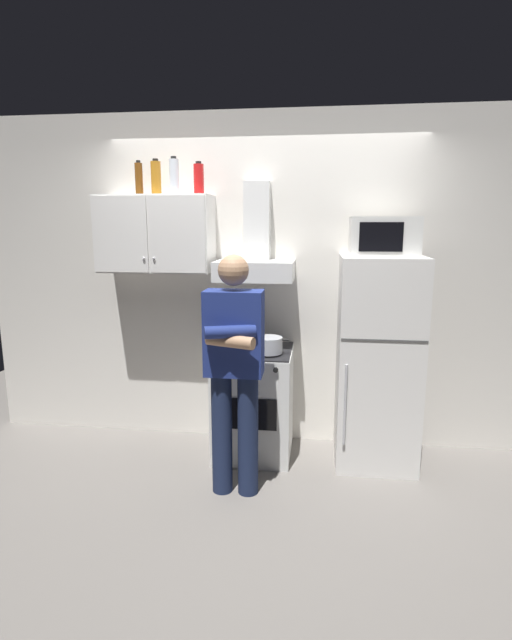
% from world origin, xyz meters
% --- Properties ---
extents(ground_plane, '(7.00, 7.00, 0.00)m').
position_xyz_m(ground_plane, '(0.00, 0.00, 0.00)').
color(ground_plane, slate).
extents(back_wall_tiled, '(4.80, 0.10, 2.70)m').
position_xyz_m(back_wall_tiled, '(0.00, 0.60, 1.35)').
color(back_wall_tiled, silver).
rests_on(back_wall_tiled, ground_plane).
extents(upper_cabinet, '(0.90, 0.37, 0.60)m').
position_xyz_m(upper_cabinet, '(-0.85, 0.37, 1.75)').
color(upper_cabinet, white).
extents(stove_oven, '(0.60, 0.62, 0.87)m').
position_xyz_m(stove_oven, '(-0.05, 0.25, 0.43)').
color(stove_oven, white).
rests_on(stove_oven, ground_plane).
extents(range_hood, '(0.60, 0.44, 0.75)m').
position_xyz_m(range_hood, '(-0.05, 0.38, 1.60)').
color(range_hood, white).
extents(refrigerator, '(0.60, 0.62, 1.60)m').
position_xyz_m(refrigerator, '(0.90, 0.25, 0.80)').
color(refrigerator, white).
rests_on(refrigerator, ground_plane).
extents(microwave, '(0.48, 0.37, 0.28)m').
position_xyz_m(microwave, '(0.90, 0.27, 1.74)').
color(microwave, silver).
rests_on(microwave, refrigerator).
extents(person_standing, '(0.38, 0.33, 1.64)m').
position_xyz_m(person_standing, '(-0.10, -0.36, 0.90)').
color(person_standing, '#192342').
rests_on(person_standing, ground_plane).
extents(cooking_pot, '(0.31, 0.21, 0.12)m').
position_xyz_m(cooking_pot, '(0.08, 0.13, 0.93)').
color(cooking_pot, '#B7BABF').
rests_on(cooking_pot, stove_oven).
extents(bottle_beer_brown, '(0.06, 0.06, 0.26)m').
position_xyz_m(bottle_beer_brown, '(-0.98, 0.40, 2.17)').
color(bottle_beer_brown, brown).
rests_on(bottle_beer_brown, upper_cabinet).
extents(bottle_soda_red, '(0.08, 0.08, 0.25)m').
position_xyz_m(bottle_soda_red, '(-0.50, 0.41, 2.17)').
color(bottle_soda_red, red).
rests_on(bottle_soda_red, upper_cabinet).
extents(bottle_liquor_amber, '(0.08, 0.08, 0.27)m').
position_xyz_m(bottle_liquor_amber, '(-0.83, 0.38, 2.18)').
color(bottle_liquor_amber, '#B7721E').
rests_on(bottle_liquor_amber, upper_cabinet).
extents(bottle_vodka_clear, '(0.08, 0.08, 0.28)m').
position_xyz_m(bottle_vodka_clear, '(-0.68, 0.35, 2.18)').
color(bottle_vodka_clear, silver).
rests_on(bottle_vodka_clear, upper_cabinet).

